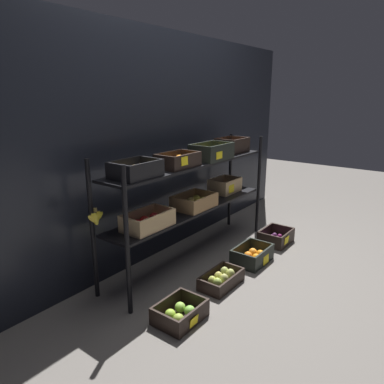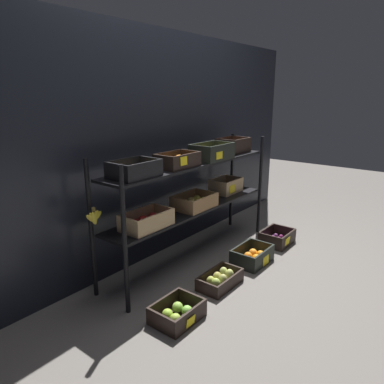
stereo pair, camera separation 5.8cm
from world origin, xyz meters
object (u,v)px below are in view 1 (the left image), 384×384
at_px(crate_ground_plum, 276,238).
at_px(crate_ground_apple_green, 180,313).
at_px(crate_ground_orange, 252,256).
at_px(crate_ground_pear, 221,279).
at_px(display_rack, 192,183).

bearing_deg(crate_ground_plum, crate_ground_apple_green, -179.17).
bearing_deg(crate_ground_orange, crate_ground_pear, 179.44).
relative_size(crate_ground_apple_green, crate_ground_orange, 0.89).
bearing_deg(crate_ground_apple_green, crate_ground_orange, 0.85).
distance_m(crate_ground_pear, crate_ground_plum, 1.00).
xyz_separation_m(crate_ground_apple_green, crate_ground_orange, (1.01, 0.02, 0.01)).
relative_size(crate_ground_apple_green, crate_ground_plum, 0.98).
distance_m(crate_ground_apple_green, crate_ground_plum, 1.52).
relative_size(crate_ground_orange, crate_ground_plum, 1.10).
relative_size(display_rack, crate_ground_pear, 5.32).
xyz_separation_m(crate_ground_pear, crate_ground_orange, (0.49, -0.00, 0.00)).
xyz_separation_m(crate_ground_apple_green, crate_ground_plum, (1.52, 0.02, 0.00)).
height_order(crate_ground_pear, crate_ground_plum, crate_ground_plum).
bearing_deg(crate_ground_orange, display_rack, 119.36).
bearing_deg(crate_ground_apple_green, crate_ground_pear, 2.16).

